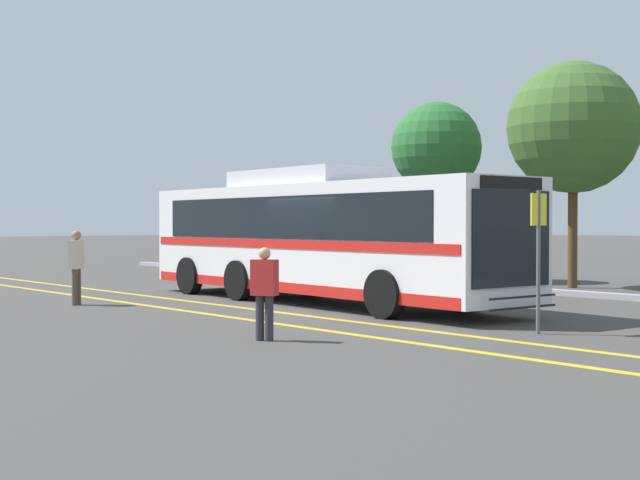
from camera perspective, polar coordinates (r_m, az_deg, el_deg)
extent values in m
plane|color=#423F3D|center=(20.79, 0.71, -4.24)|extent=(220.00, 220.00, 0.00)
cube|color=gold|center=(20.26, -4.75, -4.37)|extent=(31.83, 0.20, 0.01)
cube|color=gold|center=(19.50, -8.01, -4.59)|extent=(31.83, 0.20, 0.01)
cube|color=#99999E|center=(26.14, 10.60, -3.00)|extent=(39.83, 0.36, 0.15)
cube|color=white|center=(21.53, 0.00, 0.16)|extent=(11.94, 3.05, 2.52)
cube|color=black|center=(21.53, 0.00, 1.43)|extent=(10.29, 3.01, 0.99)
cube|color=red|center=(21.53, 0.00, -0.21)|extent=(11.70, 3.08, 0.20)
cube|color=red|center=(21.58, 0.00, -2.87)|extent=(11.70, 3.07, 0.24)
cube|color=black|center=(17.22, 12.17, 0.09)|extent=(0.15, 2.18, 1.84)
cube|color=black|center=(17.24, 12.19, 3.59)|extent=(0.12, 1.74, 0.24)
cube|color=silver|center=(22.03, -0.94, 3.99)|extent=(4.23, 2.18, 0.41)
cube|color=black|center=(17.10, 12.88, -3.57)|extent=(0.13, 1.86, 0.04)
cube|color=black|center=(17.12, 12.88, -4.24)|extent=(0.13, 1.86, 0.04)
cylinder|color=black|center=(19.67, 9.34, -3.10)|extent=(1.01, 0.33, 1.00)
cylinder|color=black|center=(18.00, 4.16, -3.47)|extent=(1.01, 0.33, 1.00)
cylinder|color=black|center=(23.71, -0.35, -2.37)|extent=(1.01, 0.33, 1.00)
cylinder|color=black|center=(22.34, -5.21, -2.59)|extent=(1.01, 0.33, 1.00)
cylinder|color=black|center=(25.72, -3.71, -2.10)|extent=(1.01, 0.33, 1.00)
cylinder|color=black|center=(24.47, -8.34, -2.27)|extent=(1.01, 0.33, 1.00)
cube|color=black|center=(32.00, -5.22, -1.37)|extent=(4.62, 2.11, 0.52)
cube|color=black|center=(31.88, -5.12, -0.45)|extent=(2.00, 1.69, 0.51)
cylinder|color=black|center=(32.81, -7.72, -1.77)|extent=(0.61, 0.25, 0.60)
cylinder|color=black|center=(33.63, -5.21, -1.69)|extent=(0.61, 0.25, 0.60)
cylinder|color=black|center=(30.39, -5.23, -1.99)|extent=(0.61, 0.25, 0.60)
cylinder|color=black|center=(31.28, -2.59, -1.90)|extent=(0.61, 0.25, 0.60)
cube|color=silver|center=(27.39, 1.91, -1.54)|extent=(3.93, 1.77, 0.75)
cube|color=black|center=(27.30, 2.05, -0.18)|extent=(1.66, 1.54, 0.56)
cylinder|color=black|center=(27.81, -1.01, -2.27)|extent=(0.60, 0.21, 0.60)
cylinder|color=black|center=(28.86, 1.53, -2.15)|extent=(0.60, 0.21, 0.60)
cylinder|color=black|center=(25.97, 2.34, -2.51)|extent=(0.60, 0.21, 0.60)
cylinder|color=black|center=(27.09, 4.91, -2.36)|extent=(0.60, 0.21, 0.60)
cylinder|color=#2D2D33|center=(14.63, -3.27, -5.03)|extent=(0.14, 0.14, 0.74)
cylinder|color=#2D2D33|center=(14.71, -3.87, -5.00)|extent=(0.14, 0.14, 0.74)
cube|color=red|center=(14.61, -3.58, -2.41)|extent=(0.47, 0.39, 0.59)
sphere|color=tan|center=(14.59, -3.58, -0.87)|extent=(0.20, 0.20, 0.20)
cylinder|color=brown|center=(21.67, -15.41, -2.93)|extent=(0.14, 0.14, 0.85)
cylinder|color=brown|center=(21.83, -15.23, -2.90)|extent=(0.14, 0.14, 0.85)
cube|color=beige|center=(21.71, -15.33, -0.90)|extent=(0.44, 0.46, 0.68)
sphere|color=#9E704C|center=(21.70, -15.34, 0.29)|extent=(0.23, 0.23, 0.23)
cylinder|color=#59595E|center=(15.93, 13.80, -1.40)|extent=(0.07, 0.07, 2.50)
cube|color=yellow|center=(15.91, 13.81, 1.91)|extent=(0.05, 0.40, 0.56)
cylinder|color=#513823|center=(27.53, 15.86, 0.47)|extent=(0.28, 0.28, 3.30)
sphere|color=#3D6028|center=(27.68, 15.90, 6.94)|extent=(3.92, 3.92, 3.92)
cylinder|color=#513823|center=(29.92, 7.45, 0.57)|extent=(0.28, 0.28, 3.33)
sphere|color=#28662D|center=(30.02, 7.46, 5.91)|extent=(3.01, 3.01, 3.01)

